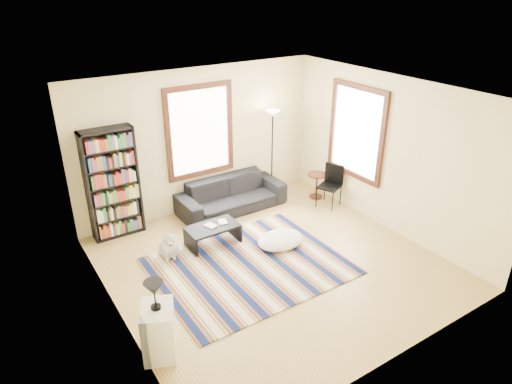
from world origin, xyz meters
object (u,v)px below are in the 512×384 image
floor_lamp (272,154)px  folding_chair (329,187)px  floor_cushion (281,240)px  side_table (316,186)px  coffee_table (213,235)px  white_cabinet (159,331)px  sofa (231,195)px  bookshelf (113,184)px  dog (168,243)px

floor_lamp → folding_chair: floor_lamp is taller
floor_cushion → side_table: 2.11m
coffee_table → white_cabinet: (-1.77, -1.92, 0.17)m
sofa → floor_cushion: bearing=-89.8°
floor_lamp → folding_chair: size_ratio=2.16×
folding_chair → bookshelf: bearing=139.6°
floor_lamp → bookshelf: bearing=177.0°
floor_cushion → floor_lamp: (1.03, 1.77, 0.82)m
floor_lamp → side_table: 1.16m
floor_lamp → folding_chair: 1.35m
sofa → folding_chair: bearing=-29.3°
sofa → dog: sofa is taller
folding_chair → dog: (-3.49, 0.03, -0.17)m
sofa → side_table: sofa is taller
floor_cushion → white_cabinet: bearing=-155.6°
dog → bookshelf: bearing=125.7°
dog → floor_cushion: bearing=-8.0°
white_cabinet → bookshelf: bearing=105.8°
bookshelf → floor_lamp: bookshelf is taller
folding_chair → dog: 3.49m
sofa → bookshelf: bearing=172.7°
floor_cushion → side_table: (1.76, 1.15, 0.16)m
folding_chair → white_cabinet: size_ratio=1.23×
sofa → side_table: 1.85m
coffee_table → dog: dog is taller
bookshelf → coffee_table: bearing=-44.8°
white_cabinet → folding_chair: bearing=48.3°
floor_lamp → dog: (-2.81, -1.03, -0.67)m
sofa → bookshelf: bookshelf is taller
sofa → bookshelf: (-2.22, 0.27, 0.68)m
coffee_table → floor_cushion: coffee_table is taller
side_table → floor_lamp: bearing=140.0°
bookshelf → side_table: size_ratio=3.70×
sofa → floor_lamp: (1.05, 0.10, 0.61)m
sofa → floor_cushion: sofa is taller
coffee_table → dog: (-0.80, 0.06, 0.08)m
side_table → coffee_table: bearing=-170.1°
bookshelf → floor_cushion: bookshelf is taller
side_table → folding_chair: bearing=-96.4°
coffee_table → folding_chair: bearing=0.7°
bookshelf → floor_cushion: bearing=-40.9°
folding_chair → white_cabinet: 4.86m
bookshelf → coffee_table: bookshelf is taller
sofa → coffee_table: (-0.95, -0.99, -0.14)m
floor_cushion → side_table: bearing=33.2°
floor_cushion → white_cabinet: (-2.74, -1.24, 0.24)m
sofa → white_cabinet: 3.98m
bookshelf → folding_chair: bearing=-17.3°
side_table → folding_chair: size_ratio=0.63×
side_table → dog: 3.56m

